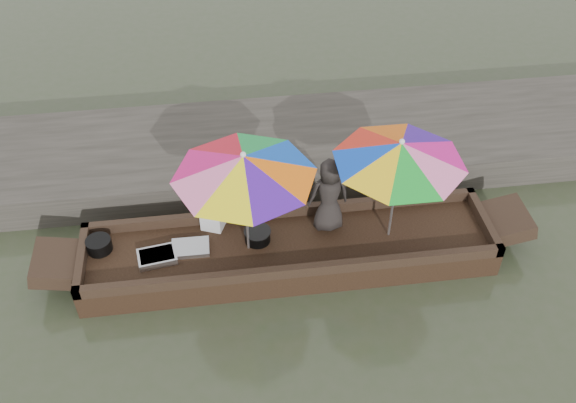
{
  "coord_description": "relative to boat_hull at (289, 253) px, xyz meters",
  "views": [
    {
      "loc": [
        -0.79,
        -5.81,
        6.34
      ],
      "look_at": [
        0.0,
        0.1,
        1.0
      ],
      "focal_mm": 40.0,
      "sensor_mm": 36.0,
      "label": 1
    }
  ],
  "objects": [
    {
      "name": "vendor",
      "position": [
        0.55,
        0.27,
        0.72
      ],
      "size": [
        0.56,
        0.39,
        1.09
      ],
      "primitive_type": "imported",
      "rotation": [
        0.0,
        0.0,
        3.21
      ],
      "color": "black",
      "rests_on": "boat_hull"
    },
    {
      "name": "tray_scallop",
      "position": [
        -1.28,
        0.07,
        0.21
      ],
      "size": [
        0.49,
        0.34,
        0.06
      ],
      "primitive_type": "cube",
      "rotation": [
        0.0,
        0.0,
        -0.01
      ],
      "color": "silver",
      "rests_on": "boat_hull"
    },
    {
      "name": "tray_crayfish",
      "position": [
        -1.7,
        -0.05,
        0.22
      ],
      "size": [
        0.53,
        0.4,
        0.09
      ],
      "primitive_type": "cube",
      "rotation": [
        0.0,
        0.0,
        0.15
      ],
      "color": "silver",
      "rests_on": "boat_hull"
    },
    {
      "name": "umbrella_stern",
      "position": [
        1.33,
        0.0,
        0.95
      ],
      "size": [
        2.15,
        2.15,
        1.55
      ],
      "primitive_type": null,
      "rotation": [
        0.0,
        0.0,
        -0.4
      ],
      "color": "#E5148B",
      "rests_on": "boat_hull"
    },
    {
      "name": "boat_hull",
      "position": [
        0.0,
        0.0,
        0.0
      ],
      "size": [
        5.37,
        1.2,
        0.35
      ],
      "primitive_type": "cube",
      "color": "black",
      "rests_on": "water"
    },
    {
      "name": "supply_bag",
      "position": [
        -0.96,
        0.45,
        0.3
      ],
      "size": [
        0.34,
        0.31,
        0.26
      ],
      "primitive_type": "cube",
      "rotation": [
        0.0,
        0.0,
        -0.39
      ],
      "color": "silver",
      "rests_on": "boat_hull"
    },
    {
      "name": "water",
      "position": [
        0.0,
        0.0,
        -0.17
      ],
      "size": [
        80.0,
        80.0,
        0.0
      ],
      "primitive_type": "plane",
      "color": "#323C25",
      "rests_on": "ground"
    },
    {
      "name": "umbrella_bow",
      "position": [
        -0.53,
        0.0,
        0.95
      ],
      "size": [
        1.79,
        1.79,
        1.55
      ],
      "primitive_type": null,
      "rotation": [
        0.0,
        0.0,
        0.03
      ],
      "color": "blue",
      "rests_on": "boat_hull"
    },
    {
      "name": "dock",
      "position": [
        0.0,
        2.2,
        0.08
      ],
      "size": [
        22.0,
        2.2,
        0.5
      ],
      "primitive_type": "cube",
      "color": "#2D2B26",
      "rests_on": "ground"
    },
    {
      "name": "cooking_pot",
      "position": [
        -2.44,
        0.22,
        0.26
      ],
      "size": [
        0.32,
        0.32,
        0.17
      ],
      "primitive_type": "cylinder",
      "color": "black",
      "rests_on": "boat_hull"
    },
    {
      "name": "charcoal_grill",
      "position": [
        -0.4,
        0.12,
        0.25
      ],
      "size": [
        0.33,
        0.33,
        0.16
      ],
      "primitive_type": "cylinder",
      "color": "black",
      "rests_on": "boat_hull"
    }
  ]
}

